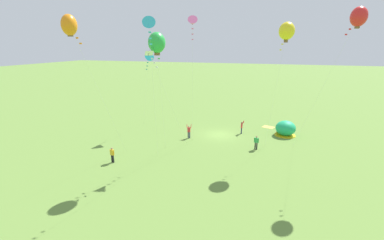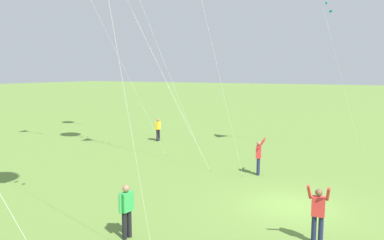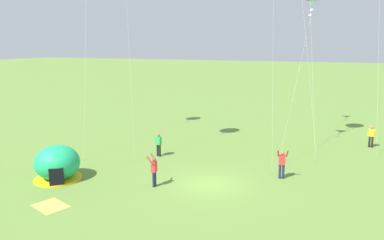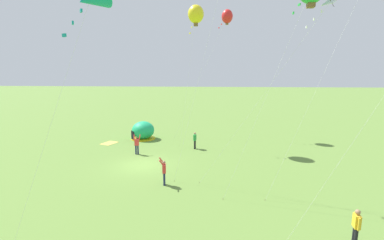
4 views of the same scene
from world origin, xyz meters
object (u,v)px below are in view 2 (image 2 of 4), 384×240
Objects in this scene: person_center_field at (259,156)px; person_with_toddler at (318,212)px; person_near_tent at (158,128)px; person_watching_sky at (127,208)px.

person_with_toddler is (-6.58, -4.01, 0.00)m from person_center_field.
person_center_field reaches higher than person_near_tent.
person_watching_sky is 1.00× the size of person_near_tent.
person_center_field and person_with_toddler have the same top height.
person_with_toddler reaches higher than person_watching_sky.
person_center_field is 1.10× the size of person_near_tent.
person_center_field is 7.71m from person_with_toddler.
person_center_field is at bearing -8.32° from person_watching_sky.
person_watching_sky is 5.85m from person_with_toddler.
person_with_toddler is (2.40, -5.33, 0.03)m from person_watching_sky.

